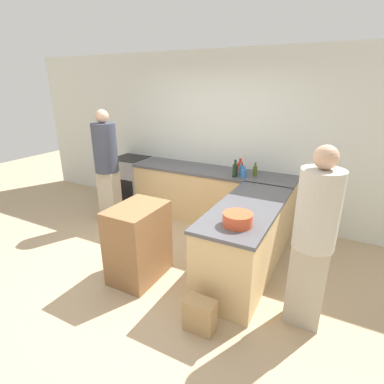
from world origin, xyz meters
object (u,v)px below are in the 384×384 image
(hot_sauce_bottle, at_px, (240,167))
(paper_bag, at_px, (200,315))
(island_table, at_px, (138,242))
(dish_soap_bottle, at_px, (241,170))
(range_oven, at_px, (132,181))
(olive_oil_bottle, at_px, (255,171))
(person_at_peninsula, at_px, (314,236))
(mixing_bowl, at_px, (238,219))
(water_bottle_blue, at_px, (244,173))
(wine_bottle_dark, at_px, (235,170))
(person_by_range, at_px, (107,164))

(hot_sauce_bottle, height_order, paper_bag, hot_sauce_bottle)
(island_table, xyz_separation_m, dish_soap_bottle, (0.60, 1.78, 0.50))
(hot_sauce_bottle, bearing_deg, range_oven, -178.97)
(hot_sauce_bottle, xyz_separation_m, olive_oil_bottle, (0.25, -0.06, -0.01))
(range_oven, bearing_deg, olive_oil_bottle, -0.41)
(hot_sauce_bottle, xyz_separation_m, person_at_peninsula, (1.29, -1.76, -0.03))
(hot_sauce_bottle, bearing_deg, mixing_bowl, -71.43)
(island_table, relative_size, water_bottle_blue, 4.99)
(dish_soap_bottle, xyz_separation_m, person_at_peninsula, (1.25, -1.66, -0.01))
(dish_soap_bottle, bearing_deg, water_bottle_blue, -51.68)
(mixing_bowl, relative_size, hot_sauce_bottle, 1.30)
(wine_bottle_dark, bearing_deg, island_table, -108.56)
(person_by_range, xyz_separation_m, person_at_peninsula, (3.18, -0.86, -0.05))
(olive_oil_bottle, bearing_deg, water_bottle_blue, -125.53)
(wine_bottle_dark, xyz_separation_m, paper_bag, (0.46, -2.08, -0.82))
(person_by_range, bearing_deg, range_oven, 105.85)
(hot_sauce_bottle, relative_size, person_by_range, 0.12)
(dish_soap_bottle, relative_size, person_at_peninsula, 0.10)
(mixing_bowl, relative_size, water_bottle_blue, 1.64)
(range_oven, distance_m, island_table, 2.44)
(mixing_bowl, relative_size, olive_oil_bottle, 1.44)
(range_oven, relative_size, water_bottle_blue, 4.96)
(person_at_peninsula, bearing_deg, range_oven, 153.29)
(water_bottle_blue, bearing_deg, range_oven, 175.43)
(island_table, relative_size, mixing_bowl, 3.05)
(hot_sauce_bottle, bearing_deg, person_by_range, -154.37)
(paper_bag, bearing_deg, person_by_range, 149.07)
(olive_oil_bottle, bearing_deg, dish_soap_bottle, -165.86)
(wine_bottle_dark, distance_m, person_by_range, 2.01)
(mixing_bowl, distance_m, olive_oil_bottle, 1.74)
(wine_bottle_dark, distance_m, olive_oil_bottle, 0.31)
(island_table, height_order, wine_bottle_dark, wine_bottle_dark)
(dish_soap_bottle, bearing_deg, person_by_range, -157.60)
(range_oven, height_order, person_at_peninsula, person_at_peninsula)
(olive_oil_bottle, relative_size, paper_bag, 0.64)
(range_oven, bearing_deg, hot_sauce_bottle, 1.03)
(dish_soap_bottle, bearing_deg, paper_bag, -79.37)
(island_table, height_order, person_by_range, person_by_range)
(water_bottle_blue, bearing_deg, person_by_range, -161.29)
(mixing_bowl, xyz_separation_m, paper_bag, (-0.13, -0.55, -0.78))
(dish_soap_bottle, bearing_deg, hot_sauce_bottle, 114.29)
(olive_oil_bottle, bearing_deg, person_by_range, -158.36)
(water_bottle_blue, distance_m, person_by_range, 2.14)
(mixing_bowl, distance_m, wine_bottle_dark, 1.64)
(mixing_bowl, height_order, person_by_range, person_by_range)
(range_oven, height_order, person_by_range, person_by_range)
(water_bottle_blue, bearing_deg, hot_sauce_bottle, 121.99)
(water_bottle_blue, relative_size, person_at_peninsula, 0.10)
(mixing_bowl, bearing_deg, water_bottle_blue, 106.43)
(range_oven, xyz_separation_m, wine_bottle_dark, (2.14, -0.20, 0.54))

